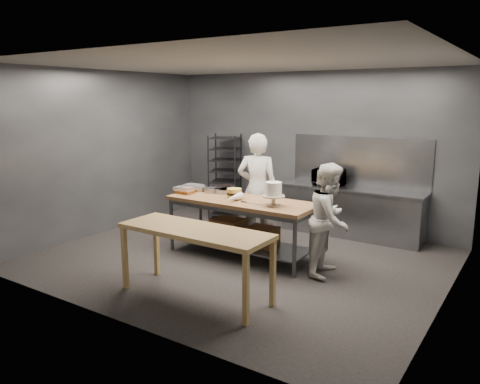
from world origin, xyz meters
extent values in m
plane|color=black|center=(0.00, 0.00, 0.00)|extent=(6.00, 6.00, 0.00)
cube|color=#4C4F54|center=(0.00, 2.50, 1.50)|extent=(6.00, 0.04, 3.00)
cube|color=brown|center=(-0.07, 0.17, 0.89)|extent=(2.40, 0.90, 0.06)
cube|color=#47494C|center=(-0.07, 0.17, 0.20)|extent=(2.25, 0.75, 0.03)
cylinder|color=#47494C|center=(-1.21, -0.22, 0.43)|extent=(0.06, 0.06, 0.86)
cylinder|color=#47494C|center=(-1.21, 0.56, 0.43)|extent=(0.06, 0.06, 0.86)
cylinder|color=#47494C|center=(1.07, -0.22, 0.43)|extent=(0.06, 0.06, 0.86)
cylinder|color=#47494C|center=(1.07, 0.56, 0.43)|extent=(0.06, 0.06, 0.86)
cube|color=brown|center=(-0.34, 0.18, 0.39)|extent=(0.50, 0.40, 0.35)
cube|color=brown|center=(0.29, 0.21, 0.36)|extent=(0.45, 0.38, 0.30)
cube|color=#A57344|center=(0.32, -1.49, 0.87)|extent=(2.00, 0.70, 0.06)
cube|color=#A57344|center=(-0.63, -1.79, 0.42)|extent=(0.06, 0.06, 0.84)
cube|color=#A57344|center=(-0.63, -1.19, 0.42)|extent=(0.06, 0.06, 0.84)
cube|color=#A57344|center=(1.27, -1.79, 0.42)|extent=(0.06, 0.06, 0.84)
cube|color=#A57344|center=(1.27, -1.19, 0.42)|extent=(0.06, 0.06, 0.84)
cube|color=slate|center=(1.00, 2.18, 0.88)|extent=(2.60, 0.60, 0.04)
cube|color=slate|center=(1.00, 2.18, 0.43)|extent=(2.56, 0.56, 0.86)
cube|color=slate|center=(1.00, 2.48, 1.35)|extent=(2.60, 0.02, 0.90)
cube|color=black|center=(-1.75, 2.10, 0.88)|extent=(0.80, 0.82, 1.75)
cube|color=silver|center=(-1.75, 2.10, 0.54)|extent=(0.44, 0.36, 0.45)
imported|color=silver|center=(-0.19, 0.85, 0.96)|extent=(0.81, 0.65, 1.92)
imported|color=silver|center=(1.41, 0.19, 0.80)|extent=(0.68, 0.83, 1.61)
imported|color=black|center=(0.54, 2.18, 1.05)|extent=(0.54, 0.37, 0.30)
cylinder|color=#AEA38B|center=(0.57, 0.06, 0.93)|extent=(0.20, 0.20, 0.02)
cylinder|color=#AEA38B|center=(0.57, 0.06, 1.00)|extent=(0.06, 0.06, 0.12)
cylinder|color=#AEA38B|center=(0.57, 0.06, 1.07)|extent=(0.34, 0.34, 0.02)
cylinder|color=white|center=(0.57, 0.06, 1.18)|extent=(0.24, 0.24, 0.20)
cylinder|color=gold|center=(-0.22, 0.18, 0.95)|extent=(0.23, 0.23, 0.06)
cylinder|color=black|center=(-0.22, 0.18, 1.00)|extent=(0.23, 0.23, 0.04)
cylinder|color=gold|center=(-0.22, 0.18, 1.05)|extent=(0.23, 0.23, 0.06)
cylinder|color=gray|center=(-0.82, 0.37, 0.96)|extent=(0.26, 0.26, 0.07)
cylinder|color=gray|center=(-0.61, 0.43, 0.96)|extent=(0.29, 0.29, 0.07)
cylinder|color=gray|center=(-1.07, 0.37, 0.96)|extent=(0.25, 0.25, 0.07)
cylinder|color=gray|center=(-0.55, 0.45, 0.96)|extent=(0.30, 0.30, 0.07)
cone|color=white|center=(-0.09, -0.02, 0.98)|extent=(0.13, 0.38, 0.12)
cube|color=slate|center=(0.25, 0.02, 0.92)|extent=(0.28, 0.02, 0.00)
cube|color=black|center=(0.07, 0.02, 0.93)|extent=(0.09, 0.02, 0.02)
cube|color=brown|center=(-1.14, 0.04, 0.95)|extent=(0.30, 0.20, 0.05)
cube|color=silver|center=(-1.14, 0.04, 1.00)|extent=(0.31, 0.21, 0.06)
cube|color=brown|center=(-1.16, 0.32, 0.95)|extent=(0.30, 0.20, 0.05)
cube|color=silver|center=(-1.16, 0.32, 1.00)|extent=(0.31, 0.21, 0.06)
camera|label=1|loc=(3.88, -5.86, 2.49)|focal=35.00mm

